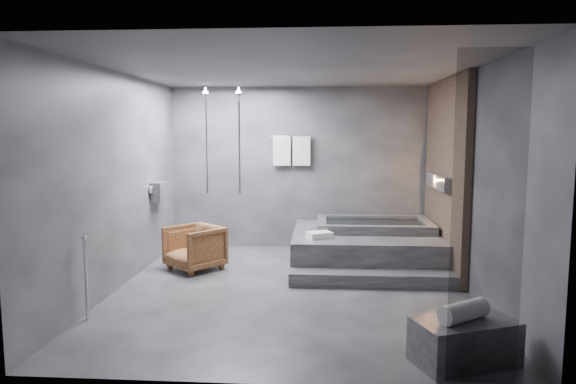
{
  "coord_description": "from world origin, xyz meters",
  "views": [
    {
      "loc": [
        0.39,
        -6.41,
        2.03
      ],
      "look_at": [
        -0.07,
        0.3,
        1.24
      ],
      "focal_mm": 32.0,
      "sensor_mm": 36.0,
      "label": 1
    }
  ],
  "objects": [
    {
      "name": "tub_step",
      "position": [
        1.05,
        0.27,
        0.09
      ],
      "size": [
        2.2,
        0.36,
        0.18
      ],
      "primitive_type": "cube",
      "color": "#313134",
      "rests_on": "ground"
    },
    {
      "name": "concrete_bench",
      "position": [
        1.64,
        -2.0,
        0.2
      ],
      "size": [
        0.99,
        0.76,
        0.39
      ],
      "primitive_type": "cube",
      "rotation": [
        0.0,
        0.0,
        0.37
      ],
      "color": "#2D2D2F",
      "rests_on": "ground"
    },
    {
      "name": "deck_towel",
      "position": [
        0.35,
        0.9,
        0.54
      ],
      "size": [
        0.41,
        0.36,
        0.09
      ],
      "primitive_type": "cube",
      "rotation": [
        0.0,
        0.0,
        0.42
      ],
      "color": "white",
      "rests_on": "tub_deck"
    },
    {
      "name": "room",
      "position": [
        0.4,
        0.24,
        1.73
      ],
      "size": [
        5.0,
        5.04,
        2.82
      ],
      "color": "#2C2C2F",
      "rests_on": "ground"
    },
    {
      "name": "rolled_towel",
      "position": [
        1.62,
        -2.02,
        0.48
      ],
      "size": [
        0.49,
        0.42,
        0.17
      ],
      "primitive_type": "cylinder",
      "rotation": [
        0.0,
        1.57,
        0.62
      ],
      "color": "white",
      "rests_on": "concrete_bench"
    },
    {
      "name": "driftwood_chair",
      "position": [
        -1.49,
        0.9,
        0.33
      ],
      "size": [
        1.0,
        1.0,
        0.65
      ],
      "primitive_type": "imported",
      "rotation": [
        0.0,
        0.0,
        -0.72
      ],
      "color": "#472511",
      "rests_on": "ground"
    },
    {
      "name": "tub_deck",
      "position": [
        1.05,
        1.45,
        0.25
      ],
      "size": [
        2.2,
        2.0,
        0.5
      ],
      "primitive_type": "cube",
      "color": "#313134",
      "rests_on": "ground"
    }
  ]
}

